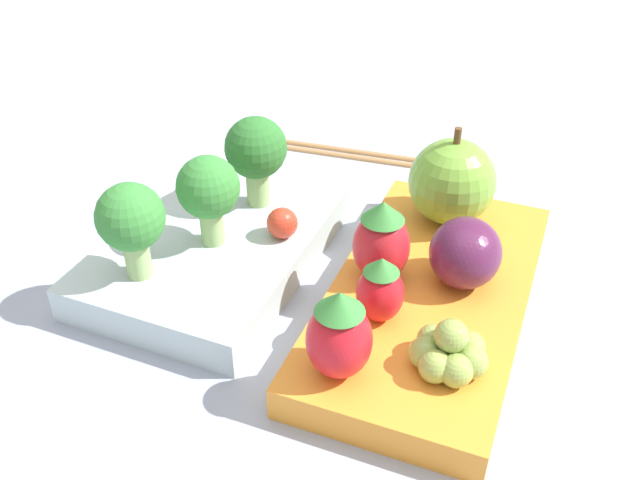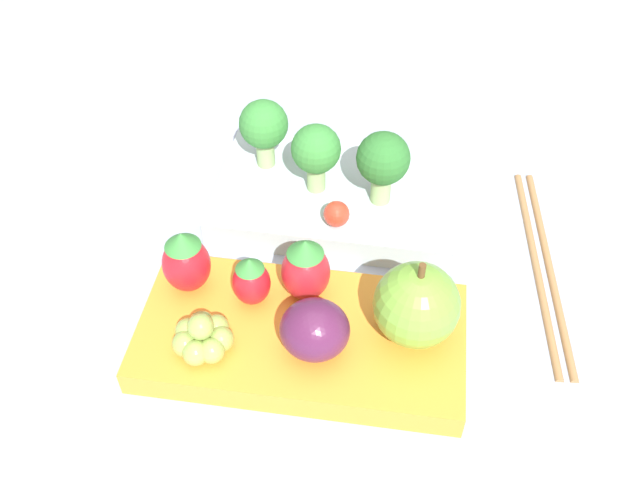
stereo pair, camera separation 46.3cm
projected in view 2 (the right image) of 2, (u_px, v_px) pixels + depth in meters
ground_plane at (322, 273)px, 0.54m from camera, size 4.00×4.00×0.00m
bento_box_savoury at (336, 197)px, 0.59m from camera, size 0.20×0.14×0.02m
bento_box_fruit at (301, 337)px, 0.49m from camera, size 0.23×0.13×0.02m
broccoli_floret_0 at (264, 126)px, 0.57m from camera, size 0.04×0.04×0.06m
broccoli_floret_1 at (383, 161)px, 0.54m from camera, size 0.04×0.04×0.06m
broccoli_floret_2 at (316, 151)px, 0.55m from camera, size 0.04×0.04×0.06m
cherry_tomato_0 at (384, 158)px, 0.59m from camera, size 0.02×0.02×0.02m
cherry_tomato_1 at (336, 214)px, 0.54m from camera, size 0.02×0.02×0.02m
apple at (417, 305)px, 0.46m from camera, size 0.06×0.06×0.07m
strawberry_0 at (186, 261)px, 0.49m from camera, size 0.03×0.03×0.05m
strawberry_1 at (306, 269)px, 0.49m from camera, size 0.03×0.03×0.05m
strawberry_2 at (251, 280)px, 0.49m from camera, size 0.03×0.03×0.04m
plum at (317, 330)px, 0.46m from camera, size 0.05×0.04×0.04m
grape_cluster at (203, 337)px, 0.46m from camera, size 0.04×0.04×0.03m
chopsticks_pair at (543, 264)px, 0.55m from camera, size 0.02×0.21×0.01m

